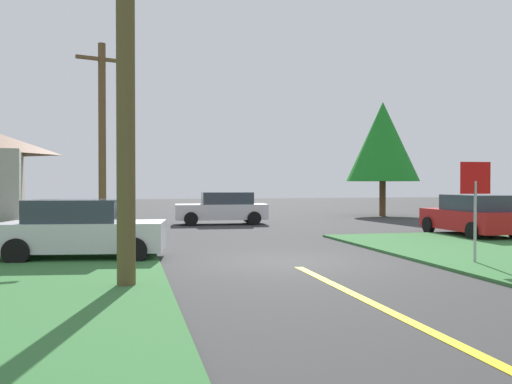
# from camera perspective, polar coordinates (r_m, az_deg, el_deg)

# --- Properties ---
(ground_plane) EXTENTS (120.00, 120.00, 0.00)m
(ground_plane) POSITION_cam_1_polar(r_m,az_deg,el_deg) (14.21, 3.26, -7.39)
(ground_plane) COLOR #343434
(lane_stripe_center) EXTENTS (0.20, 14.00, 0.01)m
(lane_stripe_center) POSITION_cam_1_polar(r_m,az_deg,el_deg) (7.10, 22.97, -15.85)
(lane_stripe_center) COLOR yellow
(lane_stripe_center) RESTS_ON ground
(stop_sign) EXTENTS (0.80, 0.10, 2.59)m
(stop_sign) POSITION_cam_1_polar(r_m,az_deg,el_deg) (14.54, 22.25, 0.02)
(stop_sign) COLOR #9EA0A8
(stop_sign) RESTS_ON ground
(car_on_crossroad) EXTENTS (2.07, 4.53, 1.62)m
(car_on_crossroad) POSITION_cam_1_polar(r_m,az_deg,el_deg) (22.33, 21.85, -2.36)
(car_on_crossroad) COLOR red
(car_on_crossroad) RESTS_ON ground
(parked_car_near_building) EXTENTS (4.48, 2.47, 1.62)m
(parked_car_near_building) POSITION_cam_1_polar(r_m,az_deg,el_deg) (15.18, -18.06, -3.85)
(parked_car_near_building) COLOR silver
(parked_car_near_building) RESTS_ON ground
(car_approaching_junction) EXTENTS (4.66, 2.13, 1.62)m
(car_approaching_junction) POSITION_cam_1_polar(r_m,az_deg,el_deg) (27.12, -3.56, -1.74)
(car_approaching_junction) COLOR silver
(car_approaching_junction) RESTS_ON ground
(utility_pole_near) EXTENTS (1.77, 0.56, 8.87)m
(utility_pole_near) POSITION_cam_1_polar(r_m,az_deg,el_deg) (10.99, -13.68, 13.86)
(utility_pole_near) COLOR brown
(utility_pole_near) RESTS_ON ground
(utility_pole_mid) EXTENTS (1.76, 0.61, 7.03)m
(utility_pole_mid) POSITION_cam_1_polar(r_m,az_deg,el_deg) (19.97, -16.01, 5.51)
(utility_pole_mid) COLOR brown
(utility_pole_mid) RESTS_ON ground
(oak_tree_left) EXTENTS (4.57, 4.57, 7.24)m
(oak_tree_left) POSITION_cam_1_polar(r_m,az_deg,el_deg) (35.07, 13.30, 5.22)
(oak_tree_left) COLOR brown
(oak_tree_left) RESTS_ON ground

